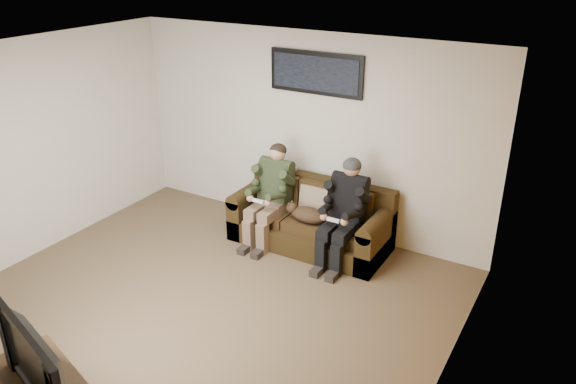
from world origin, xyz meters
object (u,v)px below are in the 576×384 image
Objects in this scene: television at (46,359)px; framed_poster at (316,73)px; person_right at (345,207)px; sofa at (312,221)px; person_left at (271,190)px; cat at (307,214)px.

framed_poster is at bearing 107.03° from television.
person_right is 1.01× the size of framed_poster.
sofa is 1.59× the size of person_left.
person_left is 0.99× the size of person_right.
television is (0.31, -3.61, 0.09)m from person_left.
framed_poster is at bearing 116.86° from sofa.
cat is at bearing -175.03° from person_right.
cat is 3.58m from television.
person_right is 3.68m from television.
person_left is (-0.51, -0.17, 0.39)m from sofa.
television is at bearing -89.96° from framed_poster.
framed_poster reaches higher than sofa.
framed_poster is (-0.20, 0.39, 1.79)m from sofa.
television is (-0.20, -3.77, 0.48)m from sofa.
person_left is 1.11× the size of television.
person_right is (1.02, 0.00, 0.00)m from person_left.
person_right is at bearing 0.02° from person_left.
person_left is 1.02m from person_right.
framed_poster is at bearing 111.07° from cat.
person_right is at bearing 95.89° from television.
framed_poster reaches higher than person_right.
sofa is 0.28m from cat.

